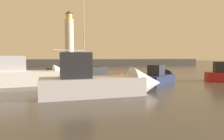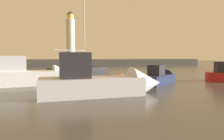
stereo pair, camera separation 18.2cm
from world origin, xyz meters
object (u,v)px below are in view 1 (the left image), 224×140
object	(u,v)px
motorboat_1	(34,75)
sailboat_moored	(79,72)
motorboat_0	(161,77)
motorboat_2	(109,82)
lighthouse	(69,36)
mooring_buoy	(121,77)

from	to	relation	value
motorboat_1	sailboat_moored	size ratio (longest dim) A/B	0.63
motorboat_0	motorboat_2	size ratio (longest dim) A/B	0.63
motorboat_0	motorboat_2	xyz separation A→B (m)	(-6.83, -4.67, 0.28)
motorboat_0	lighthouse	bearing A→B (deg)	99.01
lighthouse	motorboat_2	bearing A→B (deg)	-89.95
lighthouse	motorboat_2	world-z (taller)	lighthouse
motorboat_1	mooring_buoy	distance (m)	9.13
motorboat_1	motorboat_2	distance (m)	9.14
motorboat_1	mooring_buoy	bearing A→B (deg)	2.50
motorboat_1	mooring_buoy	size ratio (longest dim) A/B	10.27
lighthouse	motorboat_0	world-z (taller)	lighthouse
motorboat_2	sailboat_moored	distance (m)	14.31
mooring_buoy	motorboat_1	bearing A→B (deg)	-177.50
lighthouse	sailboat_moored	xyz separation A→B (m)	(-0.66, -33.70, -8.20)
lighthouse	motorboat_1	xyz separation A→B (m)	(-5.85, -41.01, -7.97)
lighthouse	sailboat_moored	world-z (taller)	lighthouse
motorboat_2	mooring_buoy	xyz separation A→B (m)	(3.21, 7.38, -0.44)
lighthouse	sailboat_moored	distance (m)	34.69
sailboat_moored	mooring_buoy	xyz separation A→B (m)	(3.92, -6.91, -0.25)
sailboat_moored	lighthouse	bearing A→B (deg)	88.87
motorboat_1	sailboat_moored	bearing A→B (deg)	54.64
motorboat_1	sailboat_moored	xyz separation A→B (m)	(5.19, 7.31, -0.23)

